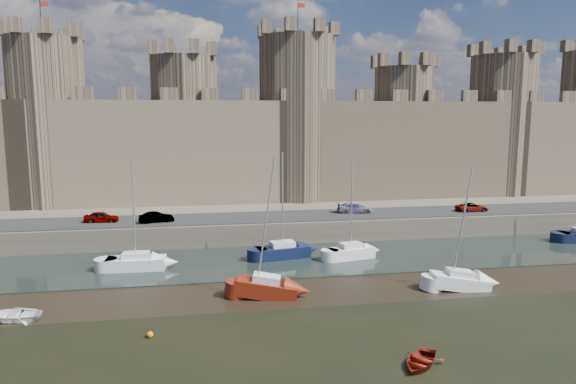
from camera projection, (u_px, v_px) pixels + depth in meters
name	position (u px, v px, depth m)	size (l,w,h in m)	color
ground	(418.00, 374.00, 28.98)	(160.00, 160.00, 0.00)	black
water_channel	(321.00, 258.00, 52.38)	(160.00, 12.00, 0.08)	black
quay	(273.00, 194.00, 87.32)	(160.00, 60.00, 2.50)	#4C443A
road	(302.00, 216.00, 61.77)	(160.00, 7.00, 0.10)	black
castle	(280.00, 135.00, 73.97)	(108.50, 11.00, 29.00)	#42382B
car_0	(101.00, 217.00, 57.87)	(1.52, 3.77, 1.28)	gray
car_1	(156.00, 217.00, 57.76)	(1.33, 3.82, 1.26)	gray
car_2	(355.00, 208.00, 63.45)	(1.82, 4.49, 1.30)	gray
car_3	(472.00, 207.00, 64.50)	(1.85, 4.01, 1.12)	gray
sailboat_0	(136.00, 262.00, 48.48)	(5.59, 2.37, 10.29)	silver
sailboat_1	(283.00, 251.00, 52.39)	(5.68, 3.04, 10.81)	black
sailboat_2	(351.00, 251.00, 52.19)	(5.03, 2.81, 10.24)	white
sailboat_4	(267.00, 287.00, 41.23)	(5.21, 2.90, 11.51)	maroon
sailboat_5	(460.00, 280.00, 43.17)	(5.01, 2.41, 10.41)	white
dinghy_4	(420.00, 361.00, 29.85)	(2.24, 0.65, 3.14)	maroon
dinghy_6	(14.00, 316.00, 36.48)	(2.59, 0.75, 3.63)	white
buoy_1	(150.00, 335.00, 33.74)	(0.43, 0.43, 0.43)	orange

